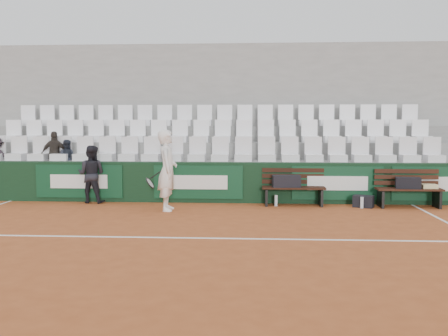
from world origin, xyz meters
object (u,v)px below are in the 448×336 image
(bench_left, at_px, (293,196))
(sports_bag_ground, at_px, (363,201))
(spectator_b, at_px, (54,137))
(water_bottle_far, at_px, (362,203))
(ball_kid, at_px, (91,174))
(bench_right, at_px, (409,198))
(spectator_c, at_px, (66,141))
(water_bottle_near, at_px, (276,201))
(sports_bag_left, at_px, (286,181))
(tennis_player, at_px, (167,170))
(sports_bag_right, at_px, (408,183))

(bench_left, xyz_separation_m, sports_bag_ground, (1.63, -0.16, -0.09))
(spectator_b, bearing_deg, water_bottle_far, 160.92)
(sports_bag_ground, bearing_deg, water_bottle_far, -113.42)
(ball_kid, bearing_deg, bench_right, -176.62)
(water_bottle_far, xyz_separation_m, spectator_c, (-7.45, 1.23, 1.36))
(water_bottle_near, height_order, spectator_c, spectator_c)
(bench_right, relative_size, ball_kid, 1.05)
(sports_bag_ground, xyz_separation_m, spectator_b, (-7.83, 1.07, 1.47))
(ball_kid, bearing_deg, water_bottle_near, -177.71)
(sports_bag_left, xyz_separation_m, water_bottle_near, (-0.24, -0.07, -0.46))
(bench_right, bearing_deg, sports_bag_left, 178.43)
(bench_left, bearing_deg, tennis_player, -163.66)
(spectator_b, bearing_deg, sports_bag_ground, 162.15)
(ball_kid, bearing_deg, water_bottle_far, -178.68)
(bench_left, relative_size, water_bottle_near, 5.66)
(sports_bag_right, xyz_separation_m, spectator_b, (-8.85, 1.05, 1.03))
(bench_right, height_order, spectator_b, spectator_b)
(tennis_player, bearing_deg, spectator_c, 149.52)
(bench_right, bearing_deg, water_bottle_near, 179.88)
(sports_bag_ground, distance_m, ball_kid, 6.63)
(sports_bag_left, distance_m, water_bottle_far, 1.81)
(sports_bag_ground, bearing_deg, bench_left, 174.52)
(sports_bag_ground, bearing_deg, spectator_b, 172.23)
(bench_left, relative_size, water_bottle_far, 5.64)
(bench_left, xyz_separation_m, tennis_player, (-2.90, -0.85, 0.69))
(spectator_c, bearing_deg, sports_bag_left, 169.83)
(ball_kid, bearing_deg, sports_bag_left, -176.71)
(sports_bag_left, distance_m, spectator_b, 6.18)
(sports_bag_right, height_order, ball_kid, ball_kid)
(bench_left, relative_size, sports_bag_right, 2.69)
(spectator_b, distance_m, spectator_c, 0.33)
(sports_bag_ground, relative_size, ball_kid, 0.32)
(sports_bag_right, relative_size, tennis_player, 0.31)
(sports_bag_ground, distance_m, tennis_player, 4.64)
(ball_kid, distance_m, spectator_b, 1.72)
(bench_left, distance_m, sports_bag_ground, 1.64)
(bench_right, height_order, sports_bag_left, sports_bag_left)
(sports_bag_right, relative_size, ball_kid, 0.39)
(tennis_player, bearing_deg, ball_kid, 154.96)
(sports_bag_ground, relative_size, water_bottle_near, 1.72)
(bench_right, distance_m, sports_bag_ground, 1.06)
(bench_right, bearing_deg, sports_bag_ground, -177.71)
(sports_bag_left, height_order, tennis_player, tennis_player)
(tennis_player, relative_size, spectator_b, 1.50)
(sports_bag_right, distance_m, sports_bag_ground, 1.11)
(sports_bag_left, xyz_separation_m, water_bottle_far, (1.73, -0.28, -0.46))
(bench_right, bearing_deg, tennis_player, -172.48)
(bench_right, xyz_separation_m, tennis_player, (-5.58, -0.74, 0.69))
(water_bottle_near, height_order, tennis_player, tennis_player)
(water_bottle_near, xyz_separation_m, tennis_player, (-2.48, -0.74, 0.78))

